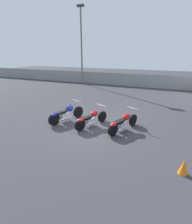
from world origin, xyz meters
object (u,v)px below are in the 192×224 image
object	(u,v)px
motorcycle_slot_0	(66,114)
light_pole_left	(81,40)
traffic_cone_near	(184,167)
motorcycle_slot_2	(123,123)
motorcycle_slot_1	(91,119)

from	to	relation	value
motorcycle_slot_0	light_pole_left	bearing A→B (deg)	133.41
light_pole_left	motorcycle_slot_0	size ratio (longest dim) A/B	3.81
motorcycle_slot_0	traffic_cone_near	world-z (taller)	motorcycle_slot_0
motorcycle_slot_2	motorcycle_slot_1	bearing A→B (deg)	-154.66
motorcycle_slot_0	motorcycle_slot_2	size ratio (longest dim) A/B	1.02
light_pole_left	motorcycle_slot_0	xyz separation A→B (m)	(4.42, -10.43, -4.19)
motorcycle_slot_0	motorcycle_slot_2	xyz separation A→B (m)	(2.98, 0.02, -0.03)
motorcycle_slot_1	motorcycle_slot_2	xyz separation A→B (m)	(1.54, 0.12, 0.01)
motorcycle_slot_0	traffic_cone_near	distance (m)	5.81
light_pole_left	motorcycle_slot_2	xyz separation A→B (m)	(7.40, -10.41, -4.22)
light_pole_left	traffic_cone_near	size ratio (longest dim) A/B	16.03
motorcycle_slot_0	motorcycle_slot_1	world-z (taller)	motorcycle_slot_0
light_pole_left	motorcycle_slot_0	world-z (taller)	light_pole_left
light_pole_left	traffic_cone_near	xyz separation A→B (m)	(9.79, -12.64, -4.37)
motorcycle_slot_1	traffic_cone_near	distance (m)	4.47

